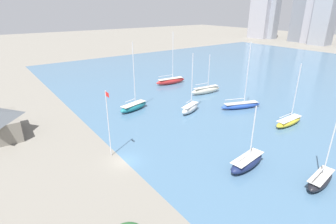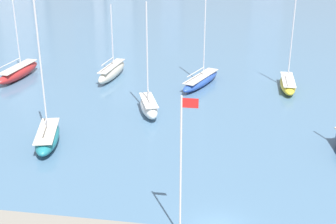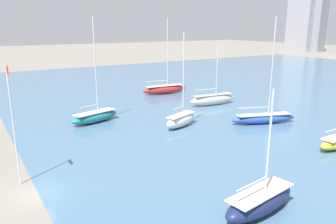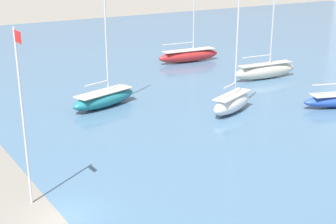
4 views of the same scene
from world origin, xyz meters
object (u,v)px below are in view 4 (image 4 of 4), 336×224
sailboat_cream (265,71)px  sailboat_red (189,55)px  flag_pole (23,113)px  sailboat_teal (104,98)px  sailboat_white (232,102)px

sailboat_cream → sailboat_red: bearing=-165.1°
flag_pole → sailboat_red: bearing=130.6°
sailboat_cream → sailboat_teal: (-0.82, -23.15, -0.12)m
flag_pole → sailboat_teal: 21.66m
sailboat_red → sailboat_white: (22.37, -10.88, 0.02)m
sailboat_red → flag_pole: bearing=-43.4°
sailboat_teal → sailboat_white: bearing=33.2°
flag_pole → sailboat_teal: sailboat_teal is taller
sailboat_cream → flag_pole: bearing=-60.8°
sailboat_red → sailboat_white: bearing=-19.9°
flag_pole → sailboat_cream: size_ratio=1.03×
flag_pole → sailboat_white: (-7.12, 23.49, -5.14)m
flag_pole → sailboat_cream: (-15.40, 36.51, -5.13)m
sailboat_teal → sailboat_red: size_ratio=0.98×
sailboat_cream → sailboat_red: size_ratio=0.68×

